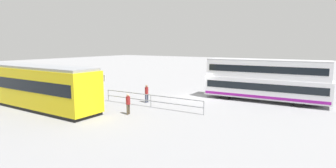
{
  "coord_description": "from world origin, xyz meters",
  "views": [
    {
      "loc": [
        -11.38,
        23.54,
        5.18
      ],
      "look_at": [
        1.34,
        3.67,
        1.72
      ],
      "focal_mm": 28.69,
      "sensor_mm": 36.0,
      "label": 1
    }
  ],
  "objects_px": {
    "tram_yellow": "(34,86)",
    "info_sign": "(101,81)",
    "pedestrian_crossing": "(128,103)",
    "pedestrian_near_railing": "(147,92)",
    "double_decker_bus": "(265,80)"
  },
  "relations": [
    {
      "from": "double_decker_bus",
      "to": "pedestrian_near_railing",
      "type": "height_order",
      "value": "double_decker_bus"
    },
    {
      "from": "pedestrian_crossing",
      "to": "info_sign",
      "type": "relative_size",
      "value": 0.63
    },
    {
      "from": "tram_yellow",
      "to": "info_sign",
      "type": "xyz_separation_m",
      "value": [
        -2.3,
        -5.27,
        -0.08
      ]
    },
    {
      "from": "tram_yellow",
      "to": "pedestrian_crossing",
      "type": "relative_size",
      "value": 8.59
    },
    {
      "from": "pedestrian_near_railing",
      "to": "pedestrian_crossing",
      "type": "distance_m",
      "value": 4.31
    },
    {
      "from": "info_sign",
      "to": "tram_yellow",
      "type": "bearing_deg",
      "value": 66.39
    },
    {
      "from": "tram_yellow",
      "to": "info_sign",
      "type": "relative_size",
      "value": 5.44
    },
    {
      "from": "pedestrian_near_railing",
      "to": "info_sign",
      "type": "distance_m",
      "value": 4.72
    },
    {
      "from": "double_decker_bus",
      "to": "tram_yellow",
      "type": "relative_size",
      "value": 0.81
    },
    {
      "from": "info_sign",
      "to": "pedestrian_crossing",
      "type": "bearing_deg",
      "value": 153.71
    },
    {
      "from": "pedestrian_near_railing",
      "to": "info_sign",
      "type": "height_order",
      "value": "info_sign"
    },
    {
      "from": "tram_yellow",
      "to": "pedestrian_crossing",
      "type": "bearing_deg",
      "value": -163.8
    },
    {
      "from": "double_decker_bus",
      "to": "tram_yellow",
      "type": "height_order",
      "value": "double_decker_bus"
    },
    {
      "from": "tram_yellow",
      "to": "info_sign",
      "type": "bearing_deg",
      "value": -113.61
    },
    {
      "from": "pedestrian_near_railing",
      "to": "info_sign",
      "type": "relative_size",
      "value": 0.65
    }
  ]
}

